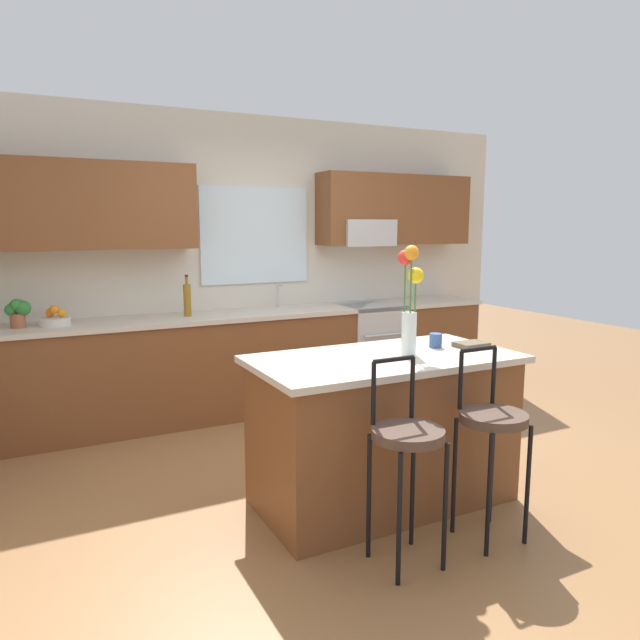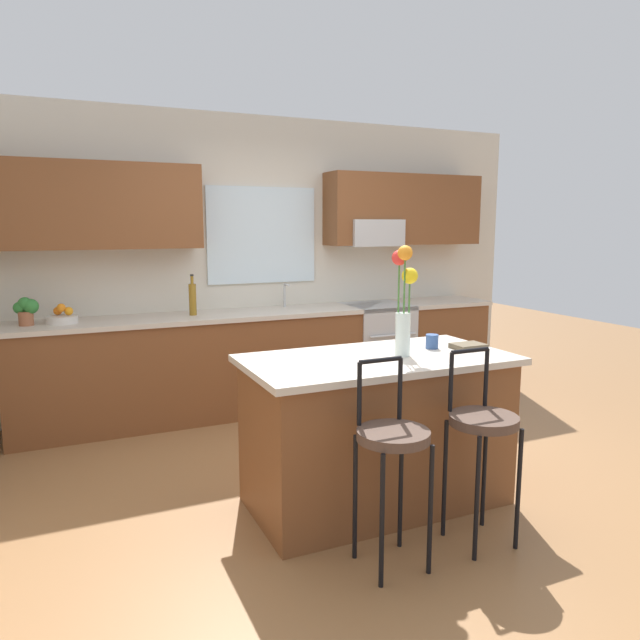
# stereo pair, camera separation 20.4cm
# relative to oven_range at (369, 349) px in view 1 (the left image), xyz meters

# --- Properties ---
(ground_plane) EXTENTS (14.00, 14.00, 0.00)m
(ground_plane) POSITION_rel_oven_range_xyz_m (-1.08, -1.68, -0.46)
(ground_plane) COLOR olive
(back_wall_assembly) EXTENTS (5.60, 0.50, 2.70)m
(back_wall_assembly) POSITION_rel_oven_range_xyz_m (-1.06, 0.31, 1.05)
(back_wall_assembly) COLOR beige
(back_wall_assembly) RESTS_ON ground
(counter_run) EXTENTS (4.56, 0.64, 0.92)m
(counter_run) POSITION_rel_oven_range_xyz_m (-1.08, 0.02, 0.01)
(counter_run) COLOR brown
(counter_run) RESTS_ON ground
(sink_faucet) EXTENTS (0.02, 0.13, 0.23)m
(sink_faucet) POSITION_rel_oven_range_xyz_m (-0.91, 0.17, 0.60)
(sink_faucet) COLOR #B7BABC
(sink_faucet) RESTS_ON counter_run
(oven_range) EXTENTS (0.60, 0.64, 0.92)m
(oven_range) POSITION_rel_oven_range_xyz_m (0.00, 0.00, 0.00)
(oven_range) COLOR #B7BABC
(oven_range) RESTS_ON ground
(kitchen_island) EXTENTS (1.60, 0.84, 0.92)m
(kitchen_island) POSITION_rel_oven_range_xyz_m (-1.16, -2.07, 0.00)
(kitchen_island) COLOR brown
(kitchen_island) RESTS_ON ground
(bar_stool_near) EXTENTS (0.36, 0.36, 1.04)m
(bar_stool_near) POSITION_rel_oven_range_xyz_m (-1.44, -2.70, 0.18)
(bar_stool_near) COLOR black
(bar_stool_near) RESTS_ON ground
(bar_stool_middle) EXTENTS (0.36, 0.36, 1.04)m
(bar_stool_middle) POSITION_rel_oven_range_xyz_m (-0.89, -2.70, 0.18)
(bar_stool_middle) COLOR black
(bar_stool_middle) RESTS_ON ground
(flower_vase) EXTENTS (0.15, 0.14, 0.66)m
(flower_vase) POSITION_rel_oven_range_xyz_m (-1.02, -2.11, 0.81)
(flower_vase) COLOR silver
(flower_vase) RESTS_ON kitchen_island
(mug_ceramic) EXTENTS (0.08, 0.08, 0.09)m
(mug_ceramic) POSITION_rel_oven_range_xyz_m (-0.74, -2.00, 0.51)
(mug_ceramic) COLOR #33518C
(mug_ceramic) RESTS_ON kitchen_island
(cookbook) EXTENTS (0.20, 0.15, 0.03)m
(cookbook) POSITION_rel_oven_range_xyz_m (-0.53, -2.10, 0.48)
(cookbook) COLOR brown
(cookbook) RESTS_ON kitchen_island
(fruit_bowl_oranges) EXTENTS (0.24, 0.24, 0.16)m
(fruit_bowl_oranges) POSITION_rel_oven_range_xyz_m (-2.86, 0.03, 0.51)
(fruit_bowl_oranges) COLOR silver
(fruit_bowl_oranges) RESTS_ON counter_run
(bottle_olive_oil) EXTENTS (0.06, 0.06, 0.36)m
(bottle_olive_oil) POSITION_rel_oven_range_xyz_m (-1.82, 0.02, 0.61)
(bottle_olive_oil) COLOR olive
(bottle_olive_oil) RESTS_ON counter_run
(potted_plant_small) EXTENTS (0.19, 0.13, 0.22)m
(potted_plant_small) POSITION_rel_oven_range_xyz_m (-3.11, 0.02, 0.59)
(potted_plant_small) COLOR #9E5B3D
(potted_plant_small) RESTS_ON counter_run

